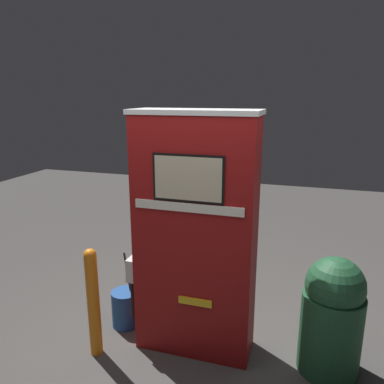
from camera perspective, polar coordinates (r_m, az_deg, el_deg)
The scene contains 5 objects.
ground_plane at distance 3.67m, azimuth -0.51°, elevation -24.00°, with size 14.00×14.00×0.00m, color #423F3D.
gas_pump at distance 3.28m, azimuth 0.48°, elevation -6.77°, with size 1.14×0.44×2.18m.
safety_bollard at distance 3.54m, azimuth -14.82°, elevation -15.68°, with size 0.11×0.11×1.02m.
trash_bin at distance 3.46m, azimuth 20.55°, elevation -17.21°, with size 0.50×0.50×1.03m.
squeegee_bucket at distance 4.04m, azimuth -10.10°, elevation -17.00°, with size 0.28×0.28×0.83m.
Camera 1 is at (0.88, -2.73, 2.29)m, focal length 35.00 mm.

